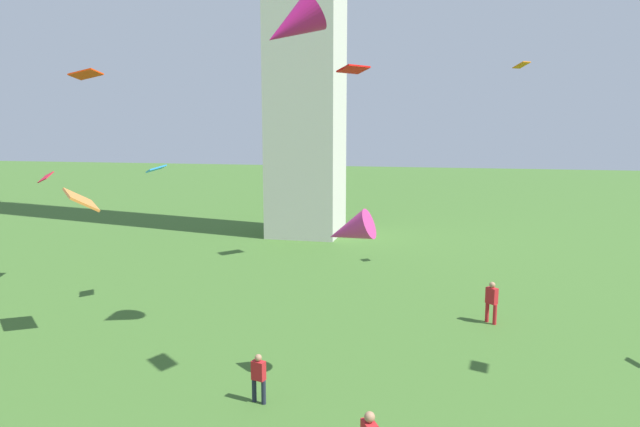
% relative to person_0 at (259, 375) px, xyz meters
% --- Properties ---
extents(person_0, '(0.48, 0.33, 1.57)m').
position_rel_person_0_xyz_m(person_0, '(0.00, 0.00, 0.00)').
color(person_0, '#1E2333').
rests_on(person_0, ground_plane).
extents(person_2, '(0.54, 0.53, 1.84)m').
position_rel_person_0_xyz_m(person_2, '(7.47, 8.98, 0.15)').
color(person_2, red).
rests_on(person_2, ground_plane).
extents(kite_flying_1, '(0.94, 0.98, 0.31)m').
position_rel_person_0_xyz_m(kite_flying_1, '(9.15, 17.54, 10.90)').
color(kite_flying_1, '#E06507').
extents(kite_flying_3, '(2.78, 2.39, 2.23)m').
position_rel_person_0_xyz_m(kite_flying_3, '(-0.02, 4.13, 11.01)').
color(kite_flying_3, '#BC186F').
extents(kite_flying_4, '(1.91, 1.99, 0.87)m').
position_rel_person_0_xyz_m(kite_flying_4, '(-8.37, 3.46, 4.75)').
color(kite_flying_4, orange).
extents(kite_flying_7, '(0.69, 0.82, 0.59)m').
position_rel_person_0_xyz_m(kite_flying_7, '(-15.30, 10.08, 4.93)').
color(kite_flying_7, red).
extents(kite_flying_8, '(0.92, 0.64, 0.32)m').
position_rel_person_0_xyz_m(kite_flying_8, '(-5.88, 0.75, 9.18)').
color(kite_flying_8, red).
extents(kite_flying_9, '(1.29, 1.37, 0.45)m').
position_rel_person_0_xyz_m(kite_flying_9, '(-7.62, 7.92, 5.65)').
color(kite_flying_9, '#2E95F1').
extents(kite_flying_10, '(1.79, 1.22, 1.44)m').
position_rel_person_0_xyz_m(kite_flying_10, '(2.48, 1.72, 4.31)').
color(kite_flying_10, '#C3307D').
extents(kite_flying_11, '(1.96, 2.04, 0.40)m').
position_rel_person_0_xyz_m(kite_flying_11, '(-0.14, 17.68, 10.90)').
color(kite_flying_11, red).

